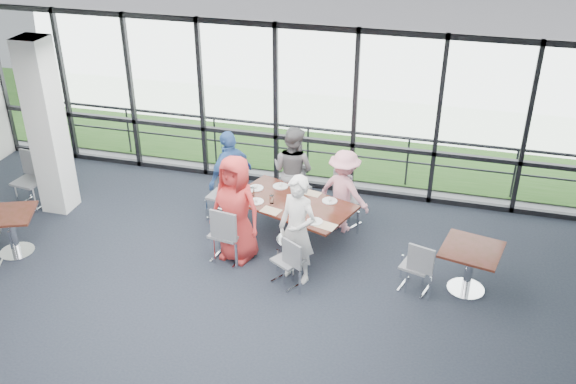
% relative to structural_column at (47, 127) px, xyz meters
% --- Properties ---
extents(floor, '(12.00, 10.00, 0.02)m').
position_rel_structural_column_xyz_m(floor, '(3.60, -3.00, -1.61)').
color(floor, black).
rests_on(floor, ground).
extents(ceiling, '(12.00, 10.00, 0.04)m').
position_rel_structural_column_xyz_m(ceiling, '(3.60, -3.00, 1.60)').
color(ceiling, white).
rests_on(ceiling, ground).
extents(curtain_wall_back, '(12.00, 0.10, 3.20)m').
position_rel_structural_column_xyz_m(curtain_wall_back, '(3.60, 2.00, 0.00)').
color(curtain_wall_back, white).
rests_on(curtain_wall_back, ground).
extents(structural_column, '(0.50, 0.50, 3.20)m').
position_rel_structural_column_xyz_m(structural_column, '(0.00, 0.00, 0.00)').
color(structural_column, white).
rests_on(structural_column, ground).
extents(apron, '(80.00, 70.00, 0.02)m').
position_rel_structural_column_xyz_m(apron, '(3.60, 7.00, -1.62)').
color(apron, gray).
rests_on(apron, ground).
extents(grass_strip, '(80.00, 5.00, 0.01)m').
position_rel_structural_column_xyz_m(grass_strip, '(3.60, 5.00, -1.59)').
color(grass_strip, '#214F17').
rests_on(grass_strip, ground).
extents(guard_rail, '(12.00, 0.06, 0.06)m').
position_rel_structural_column_xyz_m(guard_rail, '(3.60, 2.60, -1.10)').
color(guard_rail, '#2D2D33').
rests_on(guard_rail, ground).
extents(main_table, '(2.22, 1.69, 0.75)m').
position_rel_structural_column_xyz_m(main_table, '(4.46, 0.00, -0.97)').
color(main_table, '#3C1D0E').
rests_on(main_table, ground).
extents(side_table_left, '(1.01, 1.01, 0.75)m').
position_rel_structural_column_xyz_m(side_table_left, '(0.13, -1.54, -0.98)').
color(side_table_left, '#3C1D0E').
rests_on(side_table_left, ground).
extents(side_table_right, '(1.00, 1.00, 0.75)m').
position_rel_structural_column_xyz_m(side_table_right, '(7.35, -0.65, -0.97)').
color(side_table_right, '#3C1D0E').
rests_on(side_table_right, ground).
extents(diner_near_left, '(0.99, 0.76, 1.80)m').
position_rel_structural_column_xyz_m(diner_near_left, '(3.71, -0.70, -0.70)').
color(diner_near_left, red).
rests_on(diner_near_left, ground).
extents(diner_near_right, '(0.77, 0.67, 1.75)m').
position_rel_structural_column_xyz_m(diner_near_right, '(4.80, -1.01, -0.72)').
color(diner_near_right, white).
rests_on(diner_near_right, ground).
extents(diner_far_left, '(0.93, 0.73, 1.67)m').
position_rel_structural_column_xyz_m(diner_far_left, '(4.21, 0.96, -0.76)').
color(diner_far_left, slate).
rests_on(diner_far_left, ground).
extents(diner_far_right, '(1.08, 0.84, 1.49)m').
position_rel_structural_column_xyz_m(diner_far_right, '(5.20, 0.60, -0.85)').
color(diner_far_right, '#FDA1B0').
rests_on(diner_far_right, ground).
extents(diner_end, '(0.91, 1.14, 1.71)m').
position_rel_structural_column_xyz_m(diner_end, '(3.22, 0.42, -0.75)').
color(diner_end, '#3562A7').
rests_on(diner_end, ground).
extents(chair_main_nl, '(0.54, 0.54, 0.97)m').
position_rel_structural_column_xyz_m(chair_main_nl, '(3.57, -0.79, -1.12)').
color(chair_main_nl, gray).
rests_on(chair_main_nl, ground).
extents(chair_main_nr, '(0.56, 0.56, 0.83)m').
position_rel_structural_column_xyz_m(chair_main_nr, '(4.69, -1.17, -1.19)').
color(chair_main_nr, gray).
rests_on(chair_main_nr, ground).
extents(chair_main_fl, '(0.51, 0.51, 0.83)m').
position_rel_structural_column_xyz_m(chair_main_fl, '(4.25, 1.09, -1.19)').
color(chair_main_fl, gray).
rests_on(chair_main_fl, ground).
extents(chair_main_fr, '(0.61, 0.61, 0.90)m').
position_rel_structural_column_xyz_m(chair_main_fr, '(5.22, 0.78, -1.15)').
color(chair_main_fr, gray).
rests_on(chair_main_fr, ground).
extents(chair_main_end, '(0.48, 0.48, 0.87)m').
position_rel_structural_column_xyz_m(chair_main_end, '(3.02, 0.45, -1.17)').
color(chair_main_end, gray).
rests_on(chair_main_end, ground).
extents(chair_spare_lb, '(0.54, 0.54, 0.99)m').
position_rel_structural_column_xyz_m(chair_spare_lb, '(-0.55, -0.08, -1.10)').
color(chair_spare_lb, gray).
rests_on(chair_spare_lb, ground).
extents(chair_spare_r, '(0.52, 0.52, 0.85)m').
position_rel_structural_column_xyz_m(chair_spare_r, '(6.59, -0.82, -1.17)').
color(chair_spare_r, gray).
rests_on(chair_spare_r, ground).
extents(plate_nl, '(0.25, 0.25, 0.01)m').
position_rel_structural_column_xyz_m(plate_nl, '(3.87, -0.15, -0.84)').
color(plate_nl, white).
rests_on(plate_nl, main_table).
extents(plate_nr, '(0.26, 0.26, 0.01)m').
position_rel_structural_column_xyz_m(plate_nr, '(4.95, -0.52, -0.84)').
color(plate_nr, white).
rests_on(plate_nr, main_table).
extents(plate_fl, '(0.27, 0.27, 0.01)m').
position_rel_structural_column_xyz_m(plate_fl, '(4.11, 0.48, -0.84)').
color(plate_fl, white).
rests_on(plate_fl, main_table).
extents(plate_fr, '(0.26, 0.26, 0.01)m').
position_rel_structural_column_xyz_m(plate_fr, '(5.04, 0.19, -0.84)').
color(plate_fr, white).
rests_on(plate_fr, main_table).
extents(plate_end, '(0.26, 0.26, 0.01)m').
position_rel_structural_column_xyz_m(plate_end, '(3.72, 0.30, -0.84)').
color(plate_end, white).
rests_on(plate_end, main_table).
extents(tumbler_a, '(0.07, 0.07, 0.14)m').
position_rel_structural_column_xyz_m(tumbler_a, '(4.13, -0.11, -0.78)').
color(tumbler_a, white).
rests_on(tumbler_a, main_table).
extents(tumbler_b, '(0.07, 0.07, 0.15)m').
position_rel_structural_column_xyz_m(tumbler_b, '(4.71, -0.25, -0.78)').
color(tumbler_b, white).
rests_on(tumbler_b, main_table).
extents(tumbler_c, '(0.07, 0.07, 0.15)m').
position_rel_structural_column_xyz_m(tumbler_c, '(4.56, 0.24, -0.78)').
color(tumbler_c, white).
rests_on(tumbler_c, main_table).
extents(tumbler_d, '(0.07, 0.07, 0.14)m').
position_rel_structural_column_xyz_m(tumbler_d, '(3.74, 0.06, -0.78)').
color(tumbler_d, white).
rests_on(tumbler_d, main_table).
extents(menu_a, '(0.36, 0.29, 0.00)m').
position_rel_structural_column_xyz_m(menu_a, '(4.19, -0.36, -0.85)').
color(menu_a, white).
rests_on(menu_a, main_table).
extents(menu_b, '(0.38, 0.31, 0.00)m').
position_rel_structural_column_xyz_m(menu_b, '(5.14, -0.58, -0.85)').
color(menu_b, white).
rests_on(menu_b, main_table).
extents(menu_c, '(0.32, 0.25, 0.00)m').
position_rel_structural_column_xyz_m(menu_c, '(4.70, 0.38, -0.85)').
color(menu_c, white).
rests_on(menu_c, main_table).
extents(condiment_caddy, '(0.10, 0.07, 0.04)m').
position_rel_structural_column_xyz_m(condiment_caddy, '(4.50, -0.02, -0.83)').
color(condiment_caddy, black).
rests_on(condiment_caddy, main_table).
extents(ketchup_bottle, '(0.06, 0.06, 0.18)m').
position_rel_structural_column_xyz_m(ketchup_bottle, '(4.49, 0.06, -0.76)').
color(ketchup_bottle, maroon).
rests_on(ketchup_bottle, main_table).
extents(green_bottle, '(0.05, 0.05, 0.20)m').
position_rel_structural_column_xyz_m(green_bottle, '(4.57, 0.01, -0.75)').
color(green_bottle, '#206B3A').
rests_on(green_bottle, main_table).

